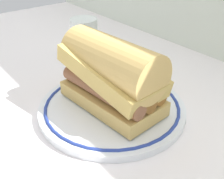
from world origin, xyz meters
The scene contains 4 objects.
ground_plane centered at (0.00, 0.00, 0.00)m, with size 1.50×1.50×0.00m, color white.
plate centered at (0.01, 0.03, 0.01)m, with size 0.27×0.27×0.01m.
sausage_sandwich centered at (0.01, 0.03, 0.08)m, with size 0.19×0.11×0.12m.
drinking_glass centered at (-0.22, 0.12, 0.04)m, with size 0.07×0.07×0.10m.
Camera 1 is at (0.34, -0.24, 0.30)m, focal length 45.33 mm.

